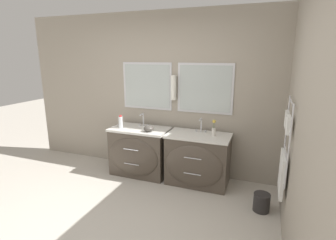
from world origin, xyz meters
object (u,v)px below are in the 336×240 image
(flower_vase, at_px, (214,129))
(waste_bin, at_px, (262,202))
(toiletry_bottle, at_px, (121,122))
(amenity_bowl, at_px, (149,128))
(vanity_left, at_px, (139,151))
(vanity_right, at_px, (197,159))

(flower_vase, xyz_separation_m, waste_bin, (0.73, -0.46, -0.76))
(toiletry_bottle, distance_m, amenity_bowl, 0.51)
(vanity_left, height_order, vanity_right, same)
(vanity_right, distance_m, waste_bin, 1.07)
(waste_bin, bearing_deg, vanity_right, 156.18)
(vanity_right, distance_m, flower_vase, 0.53)
(flower_vase, distance_m, waste_bin, 1.15)
(flower_vase, bearing_deg, toiletry_bottle, -176.31)
(toiletry_bottle, bearing_deg, vanity_left, 10.25)
(vanity_right, bearing_deg, amenity_bowl, -174.20)
(toiletry_bottle, xyz_separation_m, flower_vase, (1.49, 0.10, 0.00))
(amenity_bowl, height_order, waste_bin, amenity_bowl)
(flower_vase, bearing_deg, vanity_right, -169.02)
(vanity_right, bearing_deg, vanity_left, 180.00)
(vanity_right, height_order, waste_bin, vanity_right)
(amenity_bowl, relative_size, waste_bin, 0.67)
(amenity_bowl, bearing_deg, vanity_right, 5.80)
(vanity_left, bearing_deg, waste_bin, -12.27)
(toiletry_bottle, bearing_deg, amenity_bowl, -2.72)
(vanity_right, relative_size, toiletry_bottle, 4.48)
(vanity_right, xyz_separation_m, waste_bin, (0.95, -0.42, -0.28))
(vanity_left, relative_size, amenity_bowl, 6.03)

